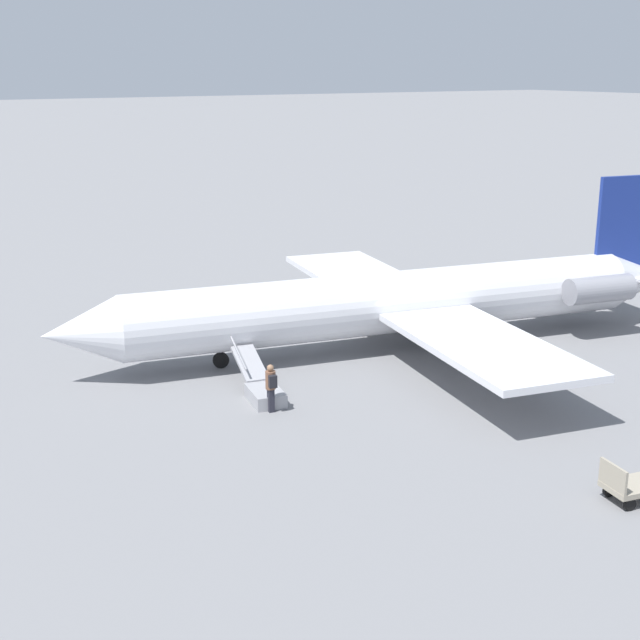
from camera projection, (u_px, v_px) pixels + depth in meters
ground_plane at (387, 348)px, 38.34m from camera, size 600.00×600.00×0.00m
airplane_main at (408, 300)px, 38.08m from camera, size 28.85×21.99×6.91m
boarding_stairs at (262, 389)px, 32.50m from camera, size 1.74×4.13×1.71m
passenger at (271, 385)px, 31.07m from camera, size 0.39×0.56×1.74m
luggage_cart at (639, 484)px, 24.90m from camera, size 2.36×1.47×1.22m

